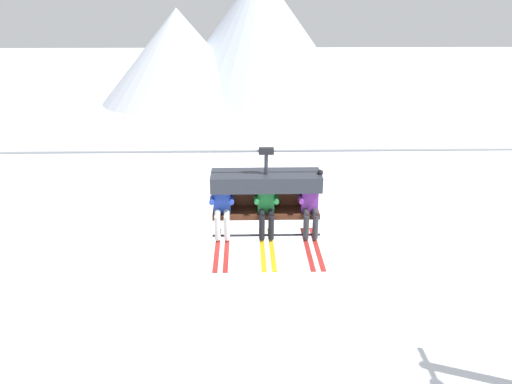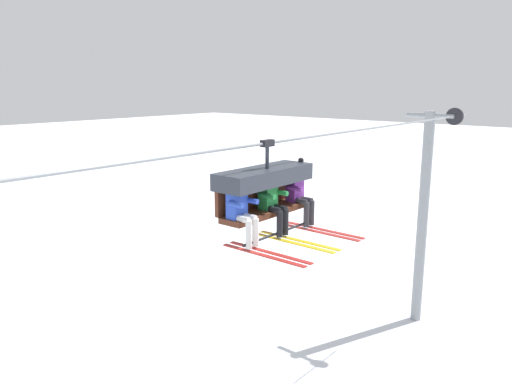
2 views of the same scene
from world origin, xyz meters
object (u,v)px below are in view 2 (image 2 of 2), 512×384
skier_blue (243,210)px  lift_tower_far (424,213)px  skier_purple (300,193)px  chairlift_chair (264,184)px  skier_green (273,201)px

skier_blue → lift_tower_far: bearing=5.0°
lift_tower_far → skier_purple: size_ratio=4.50×
chairlift_chair → skier_purple: size_ratio=1.24×
skier_green → skier_purple: size_ratio=1.00×
lift_tower_far → chairlift_chair: 10.08m
chairlift_chair → skier_purple: chairlift_chair is taller
chairlift_chair → skier_green: chairlift_chair is taller
skier_green → skier_blue: bearing=180.0°
chairlift_chair → skier_purple: (0.85, -0.21, -0.26)m
lift_tower_far → chairlift_chair: (-9.71, -0.71, 2.62)m
skier_green → skier_purple: 0.85m
lift_tower_far → skier_blue: bearing=-175.0°
skier_blue → skier_green: size_ratio=1.00×
skier_purple → lift_tower_far: bearing=5.9°
lift_tower_far → skier_blue: 10.85m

